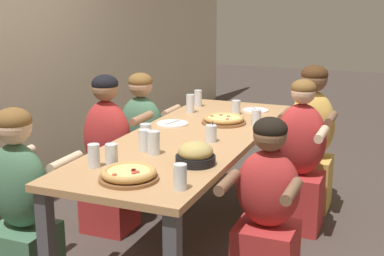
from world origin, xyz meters
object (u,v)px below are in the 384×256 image
Objects in this scene: diner_far_midright at (142,145)px; diner_near_midleft at (267,217)px; skillet_bowl at (196,155)px; drinking_glass_f at (180,178)px; diner_far_left at (21,212)px; empty_plate_b at (256,110)px; drinking_glass_a at (94,157)px; pizza_board_second at (224,120)px; diner_near_right at (311,143)px; diner_near_midright at (300,164)px; drinking_glass_c at (112,157)px; diner_far_center at (108,161)px; empty_plate_a at (172,124)px; drinking_glass_j at (198,99)px; drinking_glass_d at (190,105)px; drinking_glass_h at (154,144)px; drinking_glass_i at (256,119)px; pizza_board_main at (129,174)px; cocktail_glass_blue at (211,134)px; drinking_glass_e at (236,108)px; drinking_glass_g at (145,142)px; drinking_glass_b at (146,134)px.

diner_far_midright reaches higher than diner_near_midleft.
drinking_glass_f is (-0.39, -0.08, 0.00)m from skillet_bowl.
diner_far_left reaches higher than diner_near_midleft.
empty_plate_b is 1.61× the size of drinking_glass_a.
diner_near_right reaches higher than pizza_board_second.
drinking_glass_a is 0.12× the size of diner_near_midright.
drinking_glass_c is 1.54m from diner_near_midright.
drinking_glass_a is at bearing -63.62° from diner_far_center.
diner_far_midright is at bearing 55.01° from empty_plate_a.
diner_far_left is at bearing 169.62° from drinking_glass_j.
drinking_glass_d is at bearing 23.49° from skillet_bowl.
drinking_glass_i is (0.90, -0.37, -0.01)m from drinking_glass_h.
pizza_board_main is at bearing 149.15° from skillet_bowl.
cocktail_glass_blue is 1.23m from diner_far_left.
diner_far_left is (-0.18, 0.49, -0.32)m from drinking_glass_c.
skillet_bowl is at bearing -105.19° from drinking_glass_h.
drinking_glass_a is at bearing 67.52° from pizza_board_main.
cocktail_glass_blue is at bearing 10.16° from drinking_glass_f.
diner_far_left is (-1.69, 0.72, -0.31)m from drinking_glass_e.
drinking_glass_h reaches higher than skillet_bowl.
drinking_glass_f is 1.37m from diner_far_center.
drinking_glass_g reaches higher than empty_plate_a.
pizza_board_main is 2.19× the size of drinking_glass_h.
diner_far_midright reaches higher than drinking_glass_g.
diner_near_midright is at bearing -39.38° from drinking_glass_g.
drinking_glass_e is 0.10× the size of diner_near_right.
drinking_glass_g is at bearing 166.32° from empty_plate_b.
drinking_glass_i is 0.83× the size of drinking_glass_j.
drinking_glass_f is 1.02m from diner_far_left.
pizza_board_main is 0.28× the size of diner_near_midright.
drinking_glass_b is at bearing 163.60° from drinking_glass_e.
pizza_board_second is at bearing -24.07° from drinking_glass_b.
drinking_glass_i is (0.02, -0.24, 0.02)m from pizza_board_second.
empty_plate_a is 1.16m from diner_near_right.
pizza_board_second is at bearing -178.55° from drinking_glass_e.
drinking_glass_h is (-0.71, -0.20, 0.05)m from empty_plate_a.
drinking_glass_e is (1.53, -0.33, -0.01)m from drinking_glass_a.
diner_near_midright is at bearing -20.18° from skillet_bowl.
drinking_glass_j reaches higher than drinking_glass_e.
drinking_glass_b is 0.89× the size of drinking_glass_c.
pizza_board_main is 0.27× the size of diner_far_center.
drinking_glass_a is at bearing 76.39° from drinking_glass_f.
drinking_glass_d is (-0.25, 0.46, 0.06)m from empty_plate_b.
drinking_glass_j is 0.13× the size of diner_far_midright.
drinking_glass_b is 0.87× the size of drinking_glass_j.
drinking_glass_b is 0.10× the size of diner_near_right.
drinking_glass_b reaches higher than empty_plate_b.
diner_far_center is at bearing 60.69° from drinking_glass_b.
empty_plate_a is at bearing 38.87° from diner_near_right.
drinking_glass_j is 0.61m from diner_far_midright.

